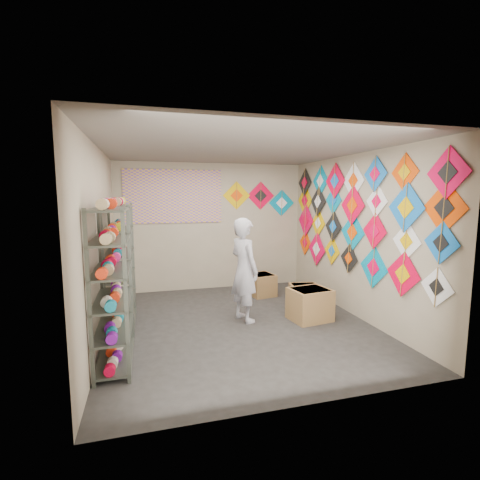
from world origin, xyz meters
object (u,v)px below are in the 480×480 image
object	(u,v)px
shelf_rack_back	(120,265)
shopkeeper	(244,270)
carton_c	(262,285)
shelf_rack_front	(112,287)
carton_a	(310,304)
carton_b	(304,296)

from	to	relation	value
shelf_rack_back	shopkeeper	bearing A→B (deg)	-8.99
shopkeeper	carton_c	xyz separation A→B (m)	(0.73, 1.26, -0.62)
shelf_rack_back	shopkeeper	xyz separation A→B (m)	(1.91, -0.30, -0.11)
shelf_rack_front	carton_c	distance (m)	3.55
carton_a	carton_b	xyz separation A→B (m)	(0.21, 0.64, -0.05)
carton_b	shopkeeper	bearing A→B (deg)	-152.85
carton_a	shelf_rack_back	bearing A→B (deg)	160.71
carton_c	carton_b	bearing A→B (deg)	-69.74
shelf_rack_back	carton_c	bearing A→B (deg)	20.04
carton_b	carton_c	distance (m)	1.03
shopkeeper	carton_b	bearing A→B (deg)	-93.07
shelf_rack_front	carton_b	size ratio (longest dim) A/B	3.81
carton_a	carton_b	distance (m)	0.68
carton_b	carton_c	bearing A→B (deg)	130.65
shopkeeper	carton_c	size ratio (longest dim) A/B	3.32
carton_b	carton_c	world-z (taller)	carton_c
shelf_rack_front	shelf_rack_back	bearing A→B (deg)	90.00
shelf_rack_front	shelf_rack_back	world-z (taller)	same
carton_b	carton_c	size ratio (longest dim) A/B	0.99
carton_c	shopkeeper	bearing A→B (deg)	-129.61
carton_a	carton_c	size ratio (longest dim) A/B	1.23
shelf_rack_front	carton_c	xyz separation A→B (m)	(2.64, 2.26, -0.73)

